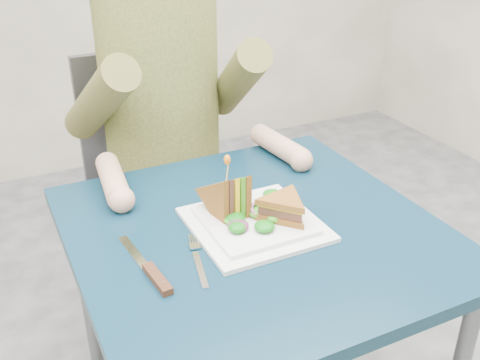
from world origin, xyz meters
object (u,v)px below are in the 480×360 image
table (255,258)px  chair (158,176)px  plate (255,223)px  fork (198,261)px  knife (153,274)px  diner (161,72)px  sandwich_flat (284,208)px  sandwich_upright (228,199)px

table → chair: bearing=90.0°
table → plate: size_ratio=2.88×
chair → fork: size_ratio=5.24×
fork → knife: knife is taller
diner → fork: bearing=-103.8°
chair → knife: size_ratio=4.20×
plate → sandwich_flat: size_ratio=1.48×
chair → plate: (0.00, -0.68, 0.20)m
plate → fork: 0.17m
diner → sandwich_upright: (-0.04, -0.52, -0.13)m
sandwich_flat → sandwich_upright: (-0.10, 0.07, 0.01)m
fork → table: bearing=21.9°
table → sandwich_upright: (-0.04, 0.05, 0.13)m
knife → fork: bearing=2.6°
diner → sandwich_flat: diner is taller
diner → chair: bearing=90.0°
diner → knife: 0.71m
sandwich_flat → fork: bearing=-168.9°
diner → sandwich_upright: diner is taller
fork → knife: bearing=-177.4°
chair → knife: 0.81m
table → knife: knife is taller
plate → table: bearing=-100.2°
diner → knife: (-0.25, -0.64, -0.18)m
chair → diner: (-0.00, -0.11, 0.37)m
sandwich_flat → knife: bearing=-171.5°
chair → sandwich_upright: (-0.04, -0.63, 0.24)m
plate → sandwich_flat: (0.06, -0.02, 0.04)m
chair → fork: bearing=-101.8°
sandwich_upright → table: bearing=-50.2°
table → chair: (0.00, 0.68, -0.11)m
diner → table: bearing=-90.0°
diner → knife: bearing=-111.2°
sandwich_upright → knife: (-0.21, -0.12, -0.05)m
table → chair: 0.69m
sandwich_flat → knife: sandwich_flat is taller
diner → fork: diner is taller
table → knife: bearing=-165.0°
sandwich_upright → fork: 0.17m
diner → sandwich_upright: 0.54m
chair → sandwich_flat: bearing=-85.5°
plate → diner: bearing=90.1°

